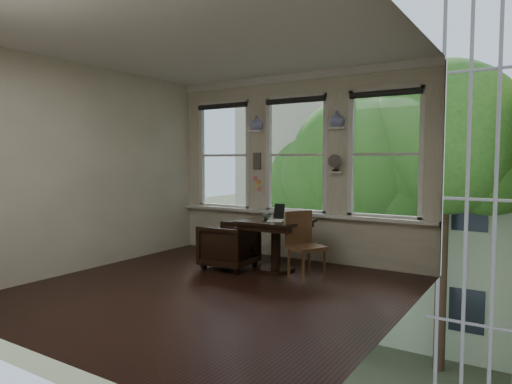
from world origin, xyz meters
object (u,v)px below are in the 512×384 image
Objects in this scene: side_chair_right at (307,247)px; mug at (265,216)px; table at (276,246)px; armchair_left at (229,246)px; laptop at (297,220)px.

mug is at bearing 103.25° from side_chair_right.
table is at bearing 96.63° from side_chair_right.
mug is at bearing 103.42° from armchair_left.
side_chair_right is 0.87m from mug.
side_chair_right reaches higher than armchair_left.
armchair_left is at bearing 116.95° from side_chair_right.
laptop reaches higher than armchair_left.
mug is at bearing -146.40° from laptop.
laptop is at bearing 101.45° from armchair_left.
laptop is (1.00, 0.29, 0.43)m from armchair_left.
table is 0.98× the size of side_chair_right.
armchair_left is 0.80× the size of side_chair_right.
table is 9.21× the size of mug.
table is 0.50m from laptop.
mug is (-0.77, 0.21, 0.34)m from side_chair_right.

